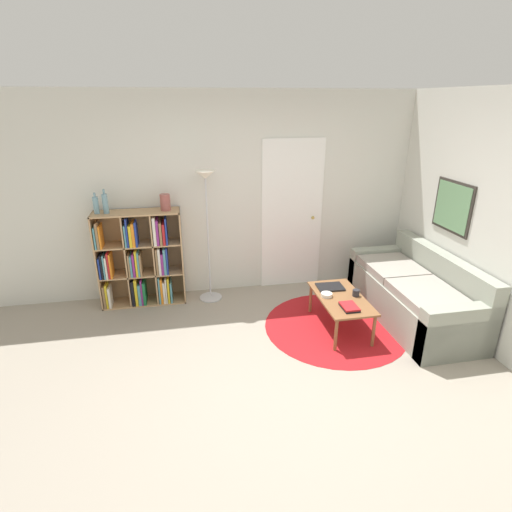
{
  "coord_description": "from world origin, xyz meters",
  "views": [
    {
      "loc": [
        -0.84,
        -2.84,
        2.47
      ],
      "look_at": [
        -0.07,
        1.21,
        0.85
      ],
      "focal_mm": 28.0,
      "sensor_mm": 36.0,
      "label": 1
    }
  ],
  "objects_px": {
    "floor_lamp": "(206,203)",
    "vase_on_shelf": "(165,202)",
    "cup": "(356,293)",
    "bottle_left": "(96,205)",
    "laptop": "(330,287)",
    "bowl": "(327,295)",
    "bookshelf": "(141,261)",
    "bottle_middle": "(105,203)",
    "coffee_table": "(341,300)",
    "couch": "(417,295)"
  },
  "relations": [
    {
      "from": "floor_lamp",
      "to": "vase_on_shelf",
      "type": "distance_m",
      "value": 0.5
    },
    {
      "from": "cup",
      "to": "bottle_left",
      "type": "bearing_deg",
      "value": 159.09
    },
    {
      "from": "bottle_left",
      "to": "laptop",
      "type": "bearing_deg",
      "value": -17.54
    },
    {
      "from": "bowl",
      "to": "floor_lamp",
      "type": "bearing_deg",
      "value": 141.68
    },
    {
      "from": "bookshelf",
      "to": "bottle_middle",
      "type": "xyz_separation_m",
      "value": [
        -0.33,
        -0.01,
        0.75
      ]
    },
    {
      "from": "floor_lamp",
      "to": "cup",
      "type": "distance_m",
      "value": 2.07
    },
    {
      "from": "floor_lamp",
      "to": "vase_on_shelf",
      "type": "relative_size",
      "value": 8.45
    },
    {
      "from": "coffee_table",
      "to": "cup",
      "type": "xyz_separation_m",
      "value": [
        0.17,
        -0.0,
        0.08
      ]
    },
    {
      "from": "bottle_left",
      "to": "coffee_table",
      "type": "bearing_deg",
      "value": -22.03
    },
    {
      "from": "couch",
      "to": "vase_on_shelf",
      "type": "distance_m",
      "value": 3.22
    },
    {
      "from": "bottle_left",
      "to": "couch",
      "type": "bearing_deg",
      "value": -15.6
    },
    {
      "from": "bookshelf",
      "to": "bowl",
      "type": "xyz_separation_m",
      "value": [
        2.1,
        -1.04,
        -0.16
      ]
    },
    {
      "from": "floor_lamp",
      "to": "vase_on_shelf",
      "type": "xyz_separation_m",
      "value": [
        -0.49,
        0.06,
        0.01
      ]
    },
    {
      "from": "couch",
      "to": "vase_on_shelf",
      "type": "height_order",
      "value": "vase_on_shelf"
    },
    {
      "from": "laptop",
      "to": "cup",
      "type": "distance_m",
      "value": 0.33
    },
    {
      "from": "cup",
      "to": "vase_on_shelf",
      "type": "relative_size",
      "value": 0.39
    },
    {
      "from": "couch",
      "to": "bottle_left",
      "type": "relative_size",
      "value": 7.34
    },
    {
      "from": "couch",
      "to": "cup",
      "type": "relative_size",
      "value": 23.63
    },
    {
      "from": "bottle_middle",
      "to": "laptop",
      "type": "bearing_deg",
      "value": -18.13
    },
    {
      "from": "cup",
      "to": "bottle_left",
      "type": "distance_m",
      "value": 3.18
    },
    {
      "from": "floor_lamp",
      "to": "bottle_middle",
      "type": "height_order",
      "value": "floor_lamp"
    },
    {
      "from": "laptop",
      "to": "bookshelf",
      "type": "bearing_deg",
      "value": 159.24
    },
    {
      "from": "cup",
      "to": "bottle_left",
      "type": "height_order",
      "value": "bottle_left"
    },
    {
      "from": "coffee_table",
      "to": "bowl",
      "type": "bearing_deg",
      "value": 164.12
    },
    {
      "from": "floor_lamp",
      "to": "bottle_left",
      "type": "height_order",
      "value": "floor_lamp"
    },
    {
      "from": "bookshelf",
      "to": "floor_lamp",
      "type": "relative_size",
      "value": 0.72
    },
    {
      "from": "bookshelf",
      "to": "vase_on_shelf",
      "type": "xyz_separation_m",
      "value": [
        0.36,
        0.0,
        0.73
      ]
    },
    {
      "from": "couch",
      "to": "laptop",
      "type": "distance_m",
      "value": 1.05
    },
    {
      "from": "floor_lamp",
      "to": "coffee_table",
      "type": "distance_m",
      "value": 1.97
    },
    {
      "from": "bottle_left",
      "to": "floor_lamp",
      "type": "bearing_deg",
      "value": -2.76
    },
    {
      "from": "bowl",
      "to": "vase_on_shelf",
      "type": "relative_size",
      "value": 0.64
    },
    {
      "from": "bowl",
      "to": "bottle_left",
      "type": "distance_m",
      "value": 2.88
    },
    {
      "from": "laptop",
      "to": "floor_lamp",
      "type": "bearing_deg",
      "value": 150.34
    },
    {
      "from": "bookshelf",
      "to": "bowl",
      "type": "bearing_deg",
      "value": -26.5
    },
    {
      "from": "bookshelf",
      "to": "coffee_table",
      "type": "xyz_separation_m",
      "value": [
        2.25,
        -1.09,
        -0.22
      ]
    },
    {
      "from": "bottle_middle",
      "to": "bookshelf",
      "type": "bearing_deg",
      "value": 1.39
    },
    {
      "from": "cup",
      "to": "coffee_table",
      "type": "bearing_deg",
      "value": 178.42
    },
    {
      "from": "bottle_middle",
      "to": "vase_on_shelf",
      "type": "xyz_separation_m",
      "value": [
        0.69,
        0.01,
        -0.02
      ]
    },
    {
      "from": "coffee_table",
      "to": "laptop",
      "type": "height_order",
      "value": "laptop"
    },
    {
      "from": "bottle_middle",
      "to": "vase_on_shelf",
      "type": "relative_size",
      "value": 1.44
    },
    {
      "from": "bookshelf",
      "to": "floor_lamp",
      "type": "height_order",
      "value": "floor_lamp"
    },
    {
      "from": "bookshelf",
      "to": "bottle_left",
      "type": "xyz_separation_m",
      "value": [
        -0.43,
        -0.0,
        0.74
      ]
    },
    {
      "from": "floor_lamp",
      "to": "bowl",
      "type": "xyz_separation_m",
      "value": [
        1.24,
        -0.98,
        -0.88
      ]
    },
    {
      "from": "floor_lamp",
      "to": "cup",
      "type": "xyz_separation_m",
      "value": [
        1.57,
        -1.03,
        -0.86
      ]
    },
    {
      "from": "bottle_left",
      "to": "bottle_middle",
      "type": "height_order",
      "value": "bottle_middle"
    },
    {
      "from": "bowl",
      "to": "vase_on_shelf",
      "type": "distance_m",
      "value": 2.21
    },
    {
      "from": "couch",
      "to": "cup",
      "type": "bearing_deg",
      "value": -175.32
    },
    {
      "from": "bottle_middle",
      "to": "vase_on_shelf",
      "type": "bearing_deg",
      "value": 0.67
    },
    {
      "from": "bookshelf",
      "to": "coffee_table",
      "type": "distance_m",
      "value": 2.51
    },
    {
      "from": "coffee_table",
      "to": "bottle_middle",
      "type": "height_order",
      "value": "bottle_middle"
    }
  ]
}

